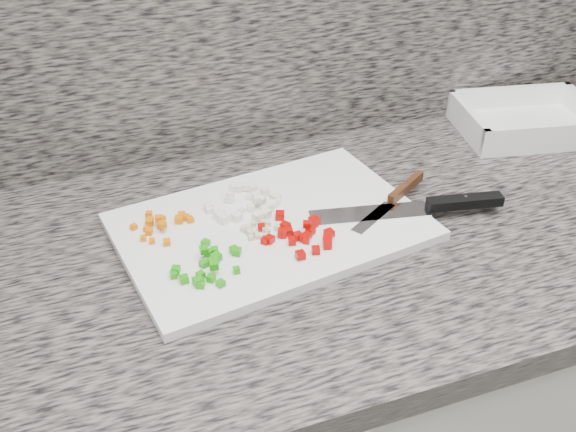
{
  "coord_description": "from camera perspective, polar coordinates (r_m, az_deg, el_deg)",
  "views": [
    {
      "loc": [
        -0.34,
        0.72,
        1.47
      ],
      "look_at": [
        -0.08,
        1.45,
        0.93
      ],
      "focal_mm": 40.0,
      "sensor_mm": 36.0,
      "label": 1
    }
  ],
  "objects": [
    {
      "name": "cabinet",
      "position": [
        1.31,
        3.65,
        -18.12
      ],
      "size": [
        3.92,
        0.62,
        0.86
      ],
      "primitive_type": "cube",
      "color": "beige",
      "rests_on": "ground"
    },
    {
      "name": "countertop",
      "position": [
        0.99,
        4.58,
        -2.03
      ],
      "size": [
        3.96,
        0.64,
        0.04
      ],
      "primitive_type": "cube",
      "color": "#615B55",
      "rests_on": "cabinet"
    },
    {
      "name": "cutting_board",
      "position": [
        0.97,
        -1.52,
        -0.94
      ],
      "size": [
        0.48,
        0.36,
        0.01
      ],
      "primitive_type": "cube",
      "rotation": [
        0.0,
        0.0,
        0.15
      ],
      "color": "white",
      "rests_on": "countertop"
    },
    {
      "name": "carrot_pile",
      "position": [
        0.97,
        -11.01,
        -0.63
      ],
      "size": [
        0.09,
        0.09,
        0.02
      ],
      "color": "orange",
      "rests_on": "cutting_board"
    },
    {
      "name": "onion_pile",
      "position": [
        1.0,
        -3.56,
        1.15
      ],
      "size": [
        0.12,
        0.11,
        0.02
      ],
      "color": "white",
      "rests_on": "cutting_board"
    },
    {
      "name": "green_pepper_pile",
      "position": [
        0.88,
        -7.12,
        -4.31
      ],
      "size": [
        0.11,
        0.11,
        0.02
      ],
      "color": "#21980D",
      "rests_on": "cutting_board"
    },
    {
      "name": "red_pepper_pile",
      "position": [
        0.93,
        0.97,
        -1.57
      ],
      "size": [
        0.11,
        0.12,
        0.02
      ],
      "color": "#AE0402",
      "rests_on": "cutting_board"
    },
    {
      "name": "garlic_pile",
      "position": [
        0.94,
        -2.53,
        -1.29
      ],
      "size": [
        0.06,
        0.05,
        0.01
      ],
      "color": "beige",
      "rests_on": "cutting_board"
    },
    {
      "name": "chef_knife",
      "position": [
        1.01,
        12.72,
        0.9
      ],
      "size": [
        0.3,
        0.09,
        0.02
      ],
      "rotation": [
        0.0,
        0.0,
        -0.19
      ],
      "color": "white",
      "rests_on": "cutting_board"
    },
    {
      "name": "paring_knife",
      "position": [
        1.03,
        9.75,
        1.88
      ],
      "size": [
        0.17,
        0.12,
        0.02
      ],
      "rotation": [
        0.0,
        0.0,
        0.57
      ],
      "color": "white",
      "rests_on": "cutting_board"
    },
    {
      "name": "tray",
      "position": [
        1.33,
        20.46,
        7.82
      ],
      "size": [
        0.29,
        0.23,
        0.05
      ],
      "rotation": [
        0.0,
        0.0,
        -0.19
      ],
      "color": "white",
      "rests_on": "countertop"
    }
  ]
}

